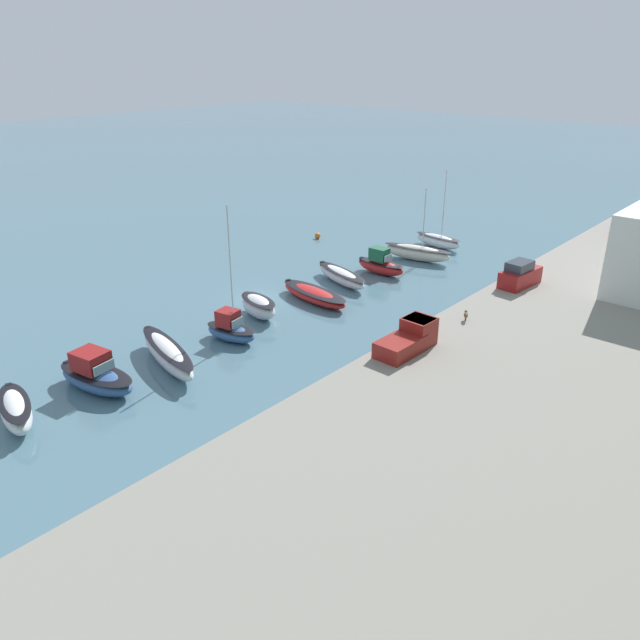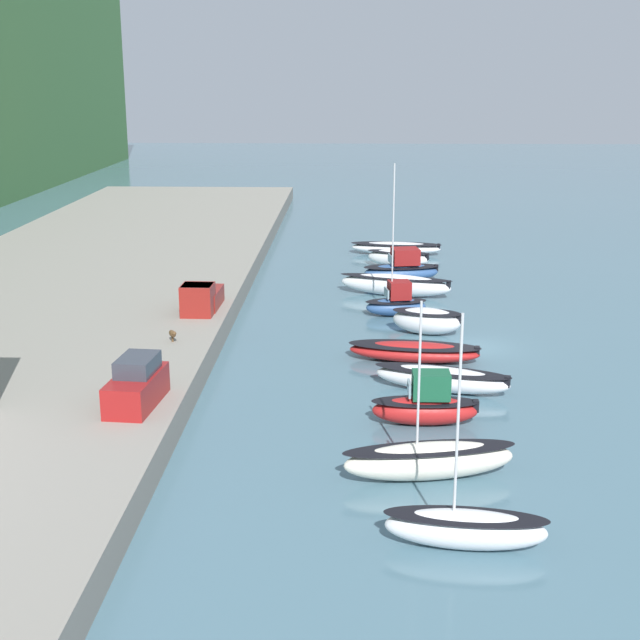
# 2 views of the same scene
# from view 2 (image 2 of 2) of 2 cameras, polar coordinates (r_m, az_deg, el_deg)

# --- Properties ---
(ground_plane) EXTENTS (320.00, 320.00, 0.00)m
(ground_plane) POSITION_cam_2_polar(r_m,az_deg,el_deg) (53.84, 10.07, -1.73)
(ground_plane) COLOR slate
(quay_promenade) EXTENTS (129.86, 24.31, 1.47)m
(quay_promenade) POSITION_cam_2_polar(r_m,az_deg,el_deg) (56.62, -18.46, -0.67)
(quay_promenade) COLOR gray
(quay_promenade) RESTS_ON ground_plane
(moored_boat_0) EXTENTS (2.07, 5.78, 8.34)m
(moored_boat_0) POSITION_cam_2_polar(r_m,az_deg,el_deg) (31.65, 9.30, -12.98)
(moored_boat_0) COLOR white
(moored_boat_0) RESTS_ON ground_plane
(moored_boat_1) EXTENTS (2.93, 7.29, 7.40)m
(moored_boat_1) POSITION_cam_2_polar(r_m,az_deg,el_deg) (36.32, 7.00, -8.86)
(moored_boat_1) COLOR white
(moored_boat_1) RESTS_ON ground_plane
(moored_boat_2) EXTENTS (1.74, 5.02, 2.53)m
(moored_boat_2) POSITION_cam_2_polar(r_m,az_deg,el_deg) (41.65, 6.81, -5.44)
(moored_boat_2) COLOR red
(moored_boat_2) RESTS_ON ground_plane
(moored_boat_3) EXTENTS (3.75, 7.28, 1.28)m
(moored_boat_3) POSITION_cam_2_polar(r_m,az_deg,el_deg) (46.04, 7.83, -3.73)
(moored_boat_3) COLOR white
(moored_boat_3) RESTS_ON ground_plane
(moored_boat_4) EXTENTS (3.20, 7.74, 1.06)m
(moored_boat_4) POSITION_cam_2_polar(r_m,az_deg,el_deg) (50.68, 6.07, -1.99)
(moored_boat_4) COLOR red
(moored_boat_4) RESTS_ON ground_plane
(moored_boat_5) EXTENTS (3.06, 4.73, 1.67)m
(moored_boat_5) POSITION_cam_2_polar(r_m,az_deg,el_deg) (55.90, 6.86, -0.02)
(moored_boat_5) COLOR silver
(moored_boat_5) RESTS_ON ground_plane
(moored_boat_6) EXTENTS (2.53, 4.42, 10.15)m
(moored_boat_6) POSITION_cam_2_polar(r_m,az_deg,el_deg) (60.06, 4.92, 1.13)
(moored_boat_6) COLOR #33568E
(moored_boat_6) RESTS_ON ground_plane
(moored_boat_7) EXTENTS (3.91, 8.51, 1.60)m
(moored_boat_7) POSITION_cam_2_polar(r_m,az_deg,el_deg) (65.38, 4.86, 2.28)
(moored_boat_7) COLOR white
(moored_boat_7) RESTS_ON ground_plane
(moored_boat_8) EXTENTS (3.32, 6.30, 2.57)m
(moored_boat_8) POSITION_cam_2_polar(r_m,az_deg,el_deg) (70.20, 5.27, 3.27)
(moored_boat_8) COLOR #33568E
(moored_boat_8) RESTS_ON ground_plane
(moored_boat_9) EXTENTS (3.18, 5.56, 1.52)m
(moored_boat_9) POSITION_cam_2_polar(r_m,az_deg,el_deg) (75.20, 5.03, 3.99)
(moored_boat_9) COLOR white
(moored_boat_9) RESTS_ON ground_plane
(moored_boat_10) EXTENTS (3.13, 8.35, 1.14)m
(moored_boat_10) POSITION_cam_2_polar(r_m,az_deg,el_deg) (80.57, 4.89, 4.63)
(moored_boat_10) COLOR silver
(moored_boat_10) RESTS_ON ground_plane
(parked_car_0) EXTENTS (4.34, 2.17, 2.16)m
(parked_car_0) POSITION_cam_2_polar(r_m,az_deg,el_deg) (40.43, -11.65, -4.10)
(parked_car_0) COLOR maroon
(parked_car_0) RESTS_ON quay_promenade
(pickup_truck_0) EXTENTS (4.78, 2.09, 1.90)m
(pickup_truck_0) POSITION_cam_2_polar(r_m,az_deg,el_deg) (55.71, -7.63, 1.40)
(pickup_truck_0) COLOR maroon
(pickup_truck_0) RESTS_ON quay_promenade
(dog_on_quay) EXTENTS (0.85, 0.66, 0.68)m
(dog_on_quay) POSITION_cam_2_polar(r_m,az_deg,el_deg) (49.55, -9.42, -0.88)
(dog_on_quay) COLOR brown
(dog_on_quay) RESTS_ON quay_promenade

